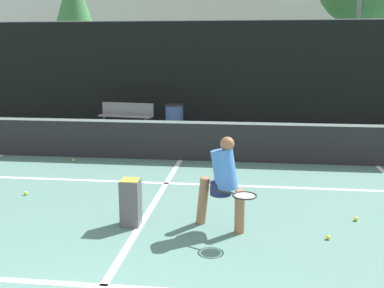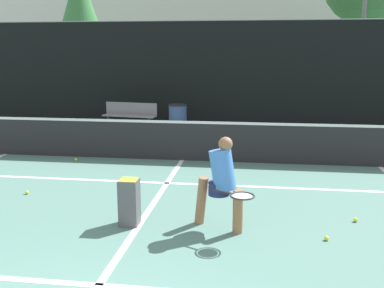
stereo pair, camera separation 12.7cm
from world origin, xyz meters
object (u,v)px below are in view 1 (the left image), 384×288
object	(u,v)px
courtside_bench	(127,115)
trash_bin	(174,117)
ball_hopper	(131,201)
player_practicing	(223,180)
parked_car	(136,96)

from	to	relation	value
courtside_bench	trash_bin	xyz separation A→B (m)	(1.59, 0.04, -0.06)
ball_hopper	courtside_bench	bearing A→B (deg)	105.57
ball_hopper	trash_bin	size ratio (longest dim) A/B	0.85
ball_hopper	trash_bin	bearing A→B (deg)	94.67
trash_bin	courtside_bench	bearing A→B (deg)	-178.64
player_practicing	ball_hopper	size ratio (longest dim) A/B	1.96
parked_car	ball_hopper	bearing A→B (deg)	-76.42
ball_hopper	courtside_bench	xyz separation A→B (m)	(-2.26, 8.10, 0.10)
player_practicing	courtside_bench	size ratio (longest dim) A/B	0.75
player_practicing	ball_hopper	world-z (taller)	player_practicing
courtside_bench	parked_car	bearing A→B (deg)	108.86
trash_bin	parked_car	distance (m)	5.61
trash_bin	ball_hopper	bearing A→B (deg)	-85.33
player_practicing	courtside_bench	xyz separation A→B (m)	(-3.63, 8.07, -0.27)
player_practicing	ball_hopper	xyz separation A→B (m)	(-1.37, -0.03, -0.37)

